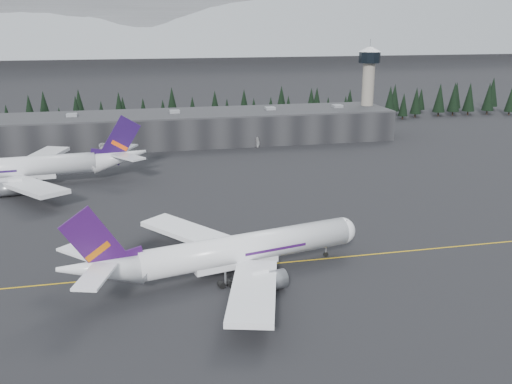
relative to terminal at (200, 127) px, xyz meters
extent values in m
plane|color=black|center=(0.00, -125.00, -6.30)|extent=(1400.00, 1400.00, 0.00)
cube|color=gold|center=(0.00, -127.00, -6.29)|extent=(400.00, 0.40, 0.02)
cube|color=black|center=(0.00, 0.00, -0.30)|extent=(160.00, 30.00, 12.00)
cube|color=#333335|center=(0.00, 0.00, 6.00)|extent=(160.00, 30.00, 0.60)
cylinder|color=gray|center=(75.00, 3.00, 9.70)|extent=(5.20, 5.20, 32.00)
cylinder|color=black|center=(75.00, 3.00, 26.95)|extent=(9.20, 9.20, 4.50)
cone|color=silver|center=(75.00, 3.00, 30.40)|extent=(10.00, 10.00, 2.00)
cube|color=black|center=(0.00, 37.00, 1.20)|extent=(360.00, 20.00, 15.00)
cylinder|color=white|center=(-7.21, -129.73, -1.05)|extent=(44.14, 15.01, 5.73)
sphere|color=white|center=(14.24, -125.03, -1.05)|extent=(5.73, 5.73, 5.73)
cone|color=white|center=(-35.20, -135.87, -0.19)|extent=(16.90, 9.03, 8.30)
cube|color=white|center=(-15.98, -116.50, -2.58)|extent=(23.15, 25.33, 2.45)
cylinder|color=#999CA2|center=(-9.26, -120.40, -4.20)|extent=(6.84, 4.87, 3.63)
cube|color=white|center=(-9.64, -145.42, -2.58)|extent=(14.57, 27.83, 2.45)
cylinder|color=#999CA2|center=(-5.17, -139.06, -4.20)|extent=(6.84, 4.87, 3.63)
cube|color=#35114F|center=(-35.66, -135.97, 4.68)|extent=(11.92, 3.06, 14.22)
cube|color=#C85D0B|center=(-35.48, -135.93, 3.25)|extent=(4.66, 1.52, 3.50)
cube|color=white|center=(-38.29, -130.68, 1.15)|extent=(10.25, 10.66, 0.48)
cube|color=white|center=(-35.84, -141.87, 1.15)|extent=(7.28, 11.31, 0.48)
cylinder|color=black|center=(10.51, -125.84, -4.87)|extent=(0.48, 0.48, 2.86)
cylinder|color=black|center=(-14.66, -126.96, -4.87)|extent=(0.48, 0.48, 2.86)
cylinder|color=black|center=(-12.82, -135.36, -4.87)|extent=(0.48, 0.48, 2.86)
cylinder|color=silver|center=(-64.30, -54.01, -0.39)|extent=(49.78, 10.65, 6.44)
cone|color=silver|center=(-32.19, -51.25, 0.57)|extent=(18.53, 7.96, 9.33)
cube|color=silver|center=(-56.45, -70.04, -2.11)|extent=(23.56, 29.93, 2.75)
cylinder|color=gray|center=(-63.38, -64.71, -3.94)|extent=(7.30, 4.66, 4.08)
cube|color=silver|center=(-59.30, -36.87, -2.11)|extent=(19.71, 31.05, 2.75)
cylinder|color=gray|center=(-65.22, -43.31, -3.94)|extent=(7.30, 4.66, 4.08)
cube|color=#220E43|center=(-31.66, -51.21, 6.05)|extent=(13.60, 1.70, 16.00)
cube|color=#F14D0E|center=(-31.87, -51.23, 4.44)|extent=(5.27, 1.05, 3.94)
cube|color=silver|center=(-29.50, -57.49, 2.08)|extent=(10.72, 12.46, 0.54)
cube|color=silver|center=(-30.60, -44.65, 2.08)|extent=(9.39, 12.75, 0.54)
cylinder|color=black|center=(-56.39, -58.18, -4.69)|extent=(0.54, 0.54, 3.22)
cylinder|color=black|center=(-57.22, -48.55, -4.69)|extent=(0.54, 0.54, 3.22)
imported|color=#BABBBD|center=(-38.46, -19.82, -5.53)|extent=(3.21, 5.79, 1.53)
imported|color=#BABABC|center=(21.13, -15.31, -5.58)|extent=(4.32, 1.91, 1.44)
camera|label=1|loc=(-28.97, -232.29, 41.75)|focal=40.00mm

